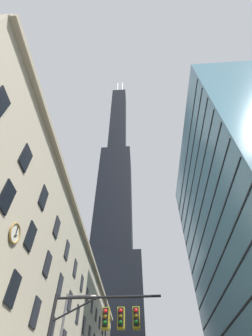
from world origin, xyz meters
TOP-DOWN VIEW (x-y plane):
  - station_building at (-18.82, 31.35)m, footprint 16.33×74.70m
  - dark_skyscraper at (-13.94, 89.28)m, footprint 25.35×25.35m
  - traffic_signal_mast at (-4.22, 5.76)m, footprint 6.31×0.63m

SIDE VIEW (x-z plane):
  - traffic_signal_mast at x=-4.22m, z-range 1.66..8.45m
  - station_building at x=-18.82m, z-range -0.02..23.45m
  - dark_skyscraper at x=-13.94m, z-range -48.41..188.09m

